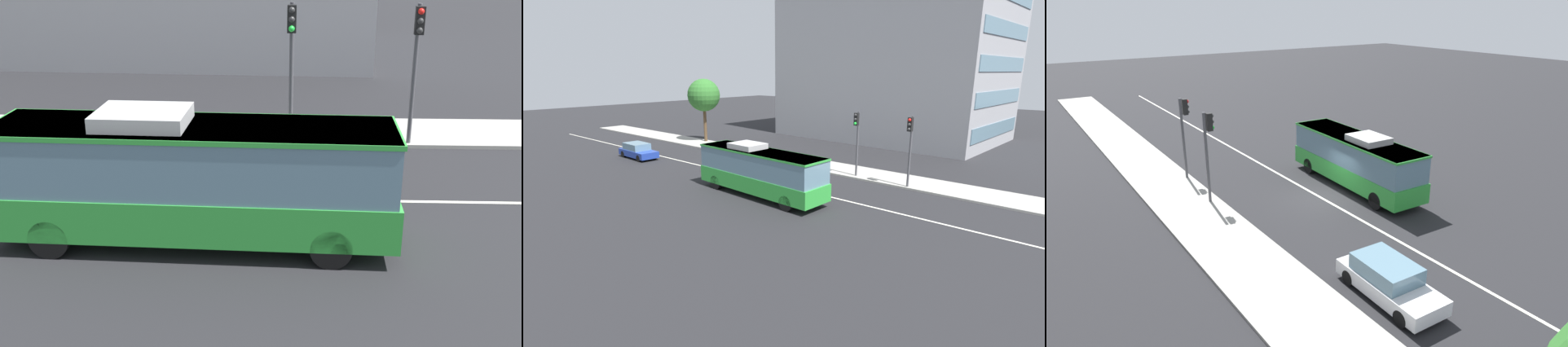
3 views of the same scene
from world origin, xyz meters
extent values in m
plane|color=black|center=(0.00, 0.00, 0.00)|extent=(160.00, 160.00, 0.00)
cube|color=#9E9B93|center=(0.00, 6.84, 0.07)|extent=(80.00, 3.63, 0.14)
cube|color=silver|center=(0.00, 0.00, 0.01)|extent=(76.00, 0.16, 0.01)
cube|color=green|center=(0.40, -2.79, 0.98)|extent=(10.09, 2.90, 1.10)
cube|color=slate|center=(0.40, -2.79, 2.31)|extent=(9.89, 2.81, 1.58)
cube|color=green|center=(0.40, -2.79, 3.04)|extent=(9.99, 2.87, 0.12)
cube|color=#B2B2B2|center=(-0.80, -2.74, 3.28)|extent=(2.27, 1.89, 0.36)
cylinder|color=black|center=(3.84, -1.82, 0.50)|extent=(1.01, 0.34, 1.00)
cylinder|color=black|center=(3.76, -4.02, 0.50)|extent=(1.01, 0.34, 1.00)
cylinder|color=black|center=(-2.95, -1.55, 0.50)|extent=(1.01, 0.34, 1.00)
cylinder|color=black|center=(-3.04, -3.75, 0.50)|extent=(1.01, 0.34, 1.00)
cylinder|color=black|center=(-7.73, 4.21, 0.32)|extent=(0.65, 0.24, 0.64)
cylinder|color=#47474C|center=(7.28, 5.32, 2.60)|extent=(0.16, 0.16, 5.20)
cube|color=black|center=(7.27, 5.04, 4.65)|extent=(0.34, 0.30, 0.96)
sphere|color=red|center=(7.26, 4.89, 4.97)|extent=(0.22, 0.22, 0.22)
sphere|color=#2D2D2D|center=(7.26, 4.89, 4.65)|extent=(0.22, 0.22, 0.22)
sphere|color=#2D2D2D|center=(7.26, 4.89, 4.33)|extent=(0.22, 0.22, 0.22)
cylinder|color=#47474C|center=(2.87, 5.61, 2.60)|extent=(0.16, 0.16, 5.20)
cube|color=black|center=(2.86, 5.33, 4.65)|extent=(0.33, 0.29, 0.96)
sphere|color=#2D2D2D|center=(2.85, 5.18, 4.97)|extent=(0.22, 0.22, 0.22)
sphere|color=#2D2D2D|center=(2.85, 5.18, 4.65)|extent=(0.22, 0.22, 0.22)
sphere|color=#1ED838|center=(2.85, 5.18, 4.33)|extent=(0.22, 0.22, 0.22)
cube|color=slate|center=(7.99, 25.84, 2.11)|extent=(0.74, 14.89, 1.50)
camera|label=1|loc=(2.59, -17.25, 7.36)|focal=43.29mm
camera|label=2|loc=(18.39, -21.24, 8.20)|focal=27.26mm
camera|label=3|loc=(-19.83, 14.42, 10.55)|focal=31.76mm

